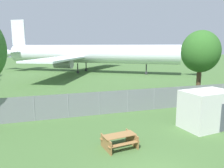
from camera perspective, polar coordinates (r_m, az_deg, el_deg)
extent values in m
cylinder|color=gray|center=(17.65, -19.65, -6.05)|extent=(0.07, 0.07, 1.96)
cylinder|color=gray|center=(17.73, -11.37, -5.60)|extent=(0.07, 0.07, 1.96)
cylinder|color=gray|center=(18.16, -3.34, -5.05)|extent=(0.07, 0.07, 1.96)
cylinder|color=gray|center=(18.93, 4.17, -4.44)|extent=(0.07, 0.07, 1.96)
cylinder|color=gray|center=(19.99, 10.97, -3.83)|extent=(0.07, 0.07, 1.96)
cylinder|color=gray|center=(21.31, 17.00, -3.24)|extent=(0.07, 0.07, 1.96)
cylinder|color=gray|center=(22.84, 22.27, -2.69)|extent=(0.07, 0.07, 1.96)
cylinder|color=gray|center=(24.54, 26.84, -2.20)|extent=(0.07, 0.07, 1.96)
cube|color=slate|center=(18.16, -3.34, -5.05)|extent=(56.00, 0.01, 1.96)
cylinder|color=white|center=(47.71, -5.81, 7.83)|extent=(33.46, 23.89, 3.84)
cone|color=white|center=(44.52, 20.04, 7.16)|extent=(5.32, 5.32, 3.84)
cone|color=white|center=(58.85, -25.55, 7.29)|extent=(5.91, 5.53, 3.46)
cube|color=white|center=(58.10, -3.77, 7.63)|extent=(15.13, 16.15, 0.30)
cylinder|color=#939399|center=(55.88, -4.96, 6.49)|extent=(3.84, 3.35, 1.73)
cube|color=white|center=(39.17, -13.97, 6.34)|extent=(12.01, 17.52, 0.30)
cylinder|color=#939399|center=(41.62, -12.61, 5.18)|extent=(3.84, 3.35, 1.73)
cube|color=white|center=(56.78, -23.29, 12.25)|extent=(3.02, 2.10, 5.76)
cube|color=white|center=(56.58, -22.84, 7.81)|extent=(7.22, 8.74, 0.20)
cylinder|color=#2D2D33|center=(44.91, 8.94, 3.83)|extent=(0.24, 0.24, 2.13)
cylinder|color=#2D2D33|center=(45.00, 8.91, 2.83)|extent=(0.63, 0.56, 0.56)
cylinder|color=#2D2D33|center=(50.73, -6.78, 4.55)|extent=(0.24, 0.24, 2.13)
cylinder|color=#2D2D33|center=(50.80, -6.76, 3.66)|extent=(0.63, 0.56, 0.56)
cylinder|color=#2D2D33|center=(46.52, -8.95, 4.03)|extent=(0.24, 0.24, 2.13)
cylinder|color=#2D2D33|center=(46.60, -8.92, 3.07)|extent=(0.63, 0.56, 0.56)
cube|color=silver|center=(16.60, 23.44, -6.09)|extent=(3.61, 2.58, 2.62)
cube|color=olive|center=(12.50, 1.95, -13.19)|extent=(1.92, 0.99, 0.04)
cube|color=olive|center=(13.08, 0.80, -13.54)|extent=(1.85, 0.51, 0.04)
cube|color=olive|center=(12.17, 3.18, -15.40)|extent=(1.85, 0.51, 0.04)
cube|color=olive|center=(13.01, 5.25, -14.05)|extent=(0.24, 1.40, 0.74)
cube|color=olive|center=(12.34, -1.57, -15.40)|extent=(0.24, 1.40, 0.74)
cylinder|color=#4C3823|center=(25.43, 21.64, 0.21)|extent=(0.48, 0.48, 3.40)
ellipsoid|color=#2D6023|center=(25.13, 22.13, 7.90)|extent=(4.02, 4.02, 4.43)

